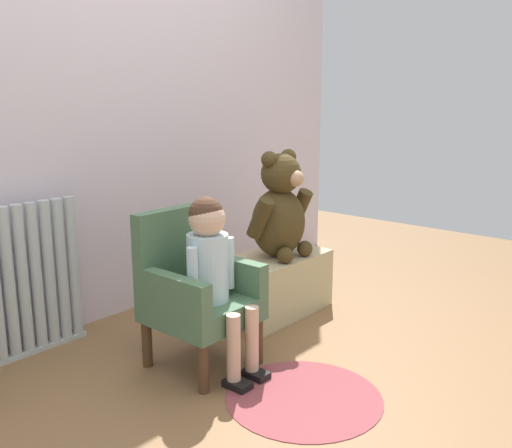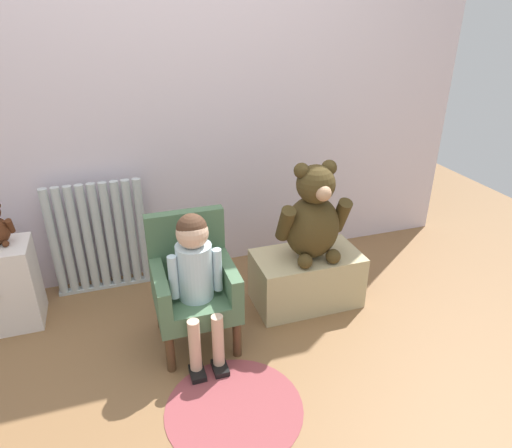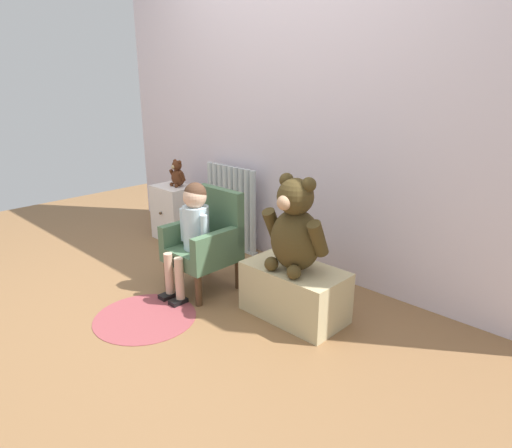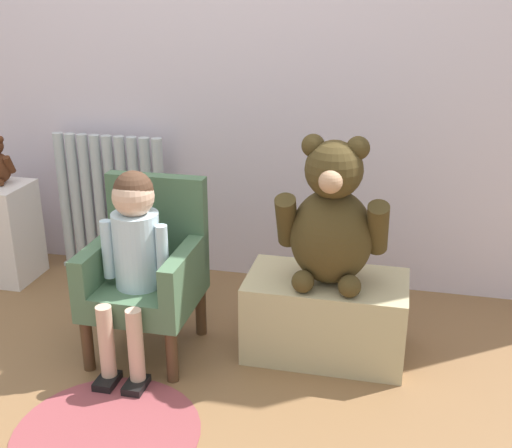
# 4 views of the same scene
# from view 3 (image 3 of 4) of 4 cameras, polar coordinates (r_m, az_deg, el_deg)

# --- Properties ---
(ground_plane) EXTENTS (6.00, 6.00, 0.00)m
(ground_plane) POSITION_cam_3_polar(r_m,az_deg,el_deg) (2.88, -11.48, -10.70)
(ground_plane) COLOR brown
(back_wall) EXTENTS (3.80, 0.05, 2.40)m
(back_wall) POSITION_cam_3_polar(r_m,az_deg,el_deg) (3.32, 4.46, 15.14)
(back_wall) COLOR silver
(back_wall) RESTS_ON ground_plane
(radiator) EXTENTS (0.56, 0.05, 0.68)m
(radiator) POSITION_cam_3_polar(r_m,az_deg,el_deg) (3.72, -3.12, 2.03)
(radiator) COLOR #B4BEBF
(radiator) RESTS_ON ground_plane
(small_dresser) EXTENTS (0.35, 0.29, 0.47)m
(small_dresser) POSITION_cam_3_polar(r_m,az_deg,el_deg) (4.01, -10.15, 1.44)
(small_dresser) COLOR silver
(small_dresser) RESTS_ON ground_plane
(child_armchair) EXTENTS (0.39, 0.40, 0.66)m
(child_armchair) POSITION_cam_3_polar(r_m,az_deg,el_deg) (3.03, -6.16, -2.09)
(child_armchair) COLOR #4A6B4B
(child_armchair) RESTS_ON ground_plane
(child_figure) EXTENTS (0.25, 0.35, 0.74)m
(child_figure) POSITION_cam_3_polar(r_m,az_deg,el_deg) (2.91, -7.91, 0.16)
(child_figure) COLOR silver
(child_figure) RESTS_ON ground_plane
(low_bench) EXTENTS (0.60, 0.34, 0.31)m
(low_bench) POSITION_cam_3_polar(r_m,az_deg,el_deg) (2.73, 4.82, -8.46)
(low_bench) COLOR tan
(low_bench) RESTS_ON ground_plane
(large_teddy_bear) EXTENTS (0.40, 0.28, 0.55)m
(large_teddy_bear) POSITION_cam_3_polar(r_m,az_deg,el_deg) (2.55, 4.92, -0.69)
(large_teddy_bear) COLOR #443519
(large_teddy_bear) RESTS_ON low_bench
(small_teddy_bear) EXTENTS (0.16, 0.12, 0.23)m
(small_teddy_bear) POSITION_cam_3_polar(r_m,az_deg,el_deg) (3.91, -9.78, 6.10)
(small_teddy_bear) COLOR #4D2714
(small_teddy_bear) RESTS_ON small_dresser
(floor_rug) EXTENTS (0.60, 0.60, 0.01)m
(floor_rug) POSITION_cam_3_polar(r_m,az_deg,el_deg) (2.84, -13.69, -11.25)
(floor_rug) COLOR brown
(floor_rug) RESTS_ON ground_plane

